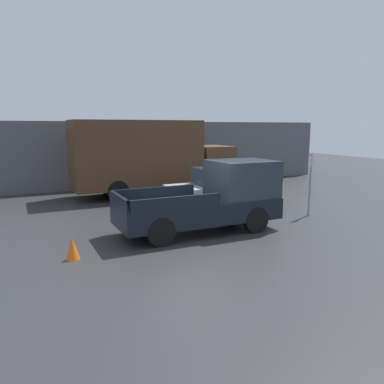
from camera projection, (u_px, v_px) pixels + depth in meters
ground_plane at (189, 237)px, 11.33m from camera, size 60.00×60.00×0.00m
building_wall at (109, 155)px, 20.14m from camera, size 28.00×0.15×3.59m
pickup_truck at (213, 199)px, 11.99m from camera, size 5.15×1.95×2.22m
car at (225, 186)px, 15.85m from camera, size 4.84×1.87×1.61m
delivery_truck at (148, 156)px, 18.15m from camera, size 7.97×2.40×3.61m
parking_sign at (310, 181)px, 13.89m from camera, size 0.30×0.07×2.33m
newspaper_box at (83, 181)px, 19.45m from camera, size 0.45×0.40×1.05m
traffic_cone at (72, 248)px, 9.40m from camera, size 0.35×0.35×0.57m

